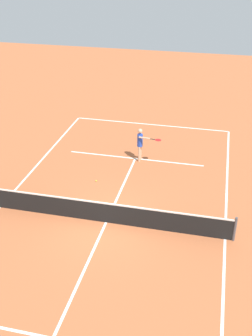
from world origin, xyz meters
name	(u,v)px	position (x,y,z in m)	size (l,w,h in m)	color
ground_plane	(106,222)	(0.00, 0.00, 0.00)	(60.00, 60.00, 0.00)	#B76038
court_lines	(106,222)	(0.00, 0.00, 0.00)	(9.65, 21.00, 0.01)	white
tennis_net	(106,212)	(0.00, 0.00, 0.50)	(10.25, 0.10, 1.07)	#4C4C51
player_serving	(141,142)	(-0.31, -5.58, 1.08)	(1.29, 0.68, 1.81)	#D8A884
tennis_ball	(96,181)	(1.34, -3.01, 0.03)	(0.07, 0.07, 0.07)	#CCE033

